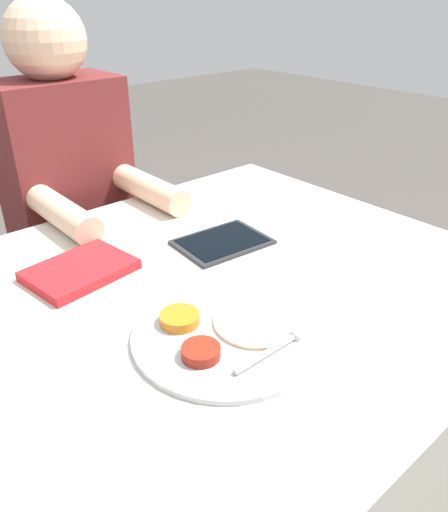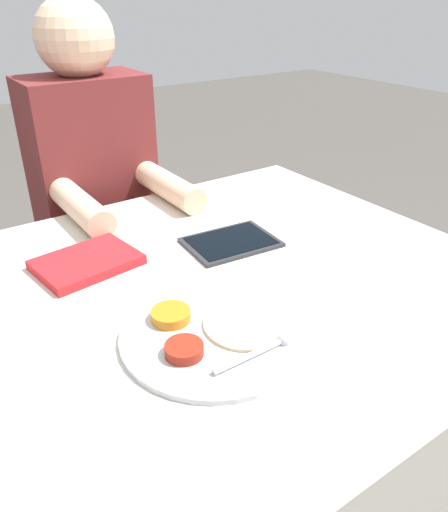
{
  "view_description": "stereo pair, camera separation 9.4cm",
  "coord_description": "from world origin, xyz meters",
  "px_view_note": "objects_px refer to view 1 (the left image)",
  "views": [
    {
      "loc": [
        -0.55,
        -0.64,
        1.28
      ],
      "look_at": [
        -0.0,
        -0.02,
        0.83
      ],
      "focal_mm": 35.0,
      "sensor_mm": 36.0,
      "label": 1
    },
    {
      "loc": [
        -0.47,
        -0.69,
        1.28
      ],
      "look_at": [
        -0.0,
        -0.02,
        0.83
      ],
      "focal_mm": 35.0,
      "sensor_mm": 36.0,
      "label": 2
    }
  ],
  "objects_px": {
    "person_diner": "(78,241)",
    "tablet_device": "(222,242)",
    "red_notebook": "(80,271)",
    "thali_tray": "(226,333)"
  },
  "relations": [
    {
      "from": "thali_tray",
      "to": "tablet_device",
      "type": "height_order",
      "value": "thali_tray"
    },
    {
      "from": "tablet_device",
      "to": "person_diner",
      "type": "distance_m",
      "value": 0.57
    },
    {
      "from": "thali_tray",
      "to": "red_notebook",
      "type": "xyz_separation_m",
      "value": [
        -0.09,
        0.34,
        0.0
      ]
    },
    {
      "from": "tablet_device",
      "to": "person_diner",
      "type": "relative_size",
      "value": 0.16
    },
    {
      "from": "red_notebook",
      "to": "person_diner",
      "type": "height_order",
      "value": "person_diner"
    },
    {
      "from": "red_notebook",
      "to": "person_diner",
      "type": "bearing_deg",
      "value": 66.3
    },
    {
      "from": "person_diner",
      "to": "tablet_device",
      "type": "bearing_deg",
      "value": -79.17
    },
    {
      "from": "red_notebook",
      "to": "tablet_device",
      "type": "xyz_separation_m",
      "value": [
        0.3,
        -0.08,
        -0.0
      ]
    },
    {
      "from": "thali_tray",
      "to": "red_notebook",
      "type": "height_order",
      "value": "thali_tray"
    },
    {
      "from": "red_notebook",
      "to": "tablet_device",
      "type": "bearing_deg",
      "value": -15.74
    }
  ]
}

